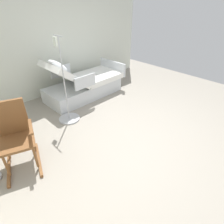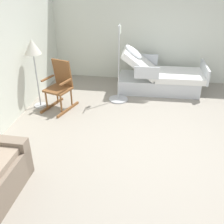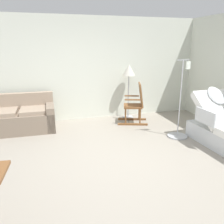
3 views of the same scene
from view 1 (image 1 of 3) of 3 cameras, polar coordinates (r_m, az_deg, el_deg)
The scene contains 5 objects.
ground_plane at distance 3.59m, azimuth 10.62°, elevation -7.34°, with size 7.32×7.32×0.00m, color gray.
side_wall at distance 5.18m, azimuth -16.62°, elevation 20.63°, with size 0.10×5.52×2.70m, color silver.
hospital_bed at distance 4.91m, azimuth -8.66°, elevation 8.32°, with size 1.06×2.09×1.16m.
rocking_chair at distance 3.07m, azimuth -27.32°, elevation -6.60°, with size 0.87×0.69×1.05m.
iv_pole at distance 3.98m, azimuth -13.32°, elevation 0.90°, with size 0.44×0.44×1.69m.
Camera 1 is at (-1.55, 2.36, 2.22)m, focal length 29.93 mm.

